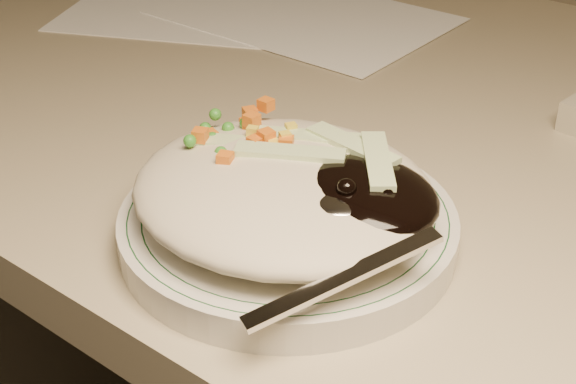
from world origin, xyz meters
The scene contains 5 objects.
desk centered at (0.00, 1.38, 0.54)m, with size 1.40×0.70×0.74m.
plate centered at (-0.07, 1.15, 0.75)m, with size 0.21×0.21×0.02m, color silver.
plate_rim centered at (-0.07, 1.15, 0.76)m, with size 0.20×0.20×0.00m.
meal centered at (-0.06, 1.15, 0.78)m, with size 0.21×0.19×0.05m.
papers centered at (-0.37, 1.48, 0.74)m, with size 0.43×0.32×0.00m.
Camera 1 is at (0.20, 0.82, 1.04)m, focal length 50.00 mm.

